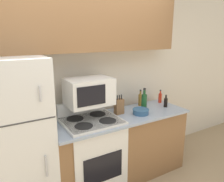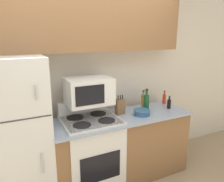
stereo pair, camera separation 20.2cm
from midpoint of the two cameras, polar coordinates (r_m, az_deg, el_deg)
wall_back at (r=2.94m, az=-5.81°, el=1.89°), size 8.00×0.05×2.55m
lower_cabinets at (r=3.03m, az=4.36°, el=-14.40°), size 1.84×0.62×0.90m
refrigerator at (r=2.55m, az=-22.47°, el=-11.19°), size 0.74×0.71×1.71m
upper_cabinets at (r=2.71m, az=-4.86°, el=18.09°), size 2.58×0.31×0.74m
stove at (r=2.83m, az=-3.32°, el=-15.86°), size 0.68×0.61×1.09m
microwave at (r=2.62m, az=-3.90°, el=-0.01°), size 0.54×0.39×0.32m
knife_block at (r=2.86m, az=4.13°, el=-4.08°), size 0.11×0.08×0.26m
bowl at (r=2.88m, az=9.81°, el=-5.49°), size 0.22×0.22×0.07m
bottle_soy_sauce at (r=3.20m, az=16.45°, el=-3.19°), size 0.05×0.05×0.18m
bottle_wine_green at (r=3.04m, az=10.85°, el=-2.82°), size 0.08×0.08×0.30m
bottle_hot_sauce at (r=3.39m, az=15.16°, el=-1.96°), size 0.05×0.05×0.20m
bottle_vinegar at (r=3.20m, az=9.95°, el=-2.36°), size 0.06×0.06×0.24m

